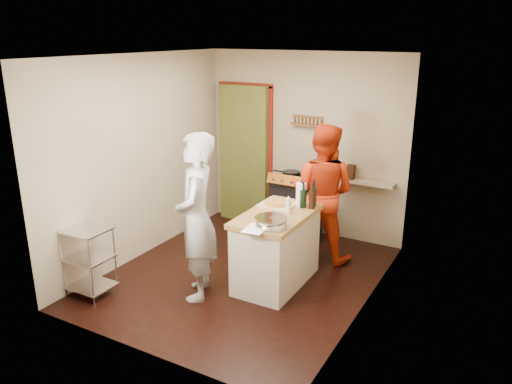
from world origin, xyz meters
TOP-DOWN VIEW (x-y plane):
  - floor at (0.00, 0.00)m, footprint 3.50×3.50m
  - back_wall at (-0.64, 1.78)m, footprint 3.00×0.44m
  - left_wall at (-1.50, 0.00)m, footprint 0.04×3.50m
  - right_wall at (1.50, 0.00)m, footprint 0.04×3.50m
  - ceiling at (0.00, 0.00)m, footprint 3.00×3.50m
  - stove at (0.05, 1.42)m, footprint 0.60×0.63m
  - wire_shelving at (-1.28, -1.20)m, footprint 0.48×0.40m
  - island at (0.43, 0.05)m, footprint 0.68×1.26m
  - person_stripe at (-0.21, -0.62)m, footprint 0.71×0.81m
  - person_red at (0.61, 0.98)m, footprint 0.88×0.69m

SIDE VIEW (x-z plane):
  - floor at x=0.00m, z-range 0.00..0.00m
  - wire_shelving at x=-1.28m, z-range 0.04..0.84m
  - stove at x=0.05m, z-range -0.05..0.95m
  - island at x=0.43m, z-range -0.13..1.06m
  - person_red at x=0.61m, z-range 0.00..1.78m
  - person_stripe at x=-0.21m, z-range 0.00..1.86m
  - back_wall at x=-0.64m, z-range -0.17..2.43m
  - left_wall at x=-1.50m, z-range 0.00..2.60m
  - right_wall at x=1.50m, z-range 0.00..2.60m
  - ceiling at x=0.00m, z-range 2.60..2.62m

